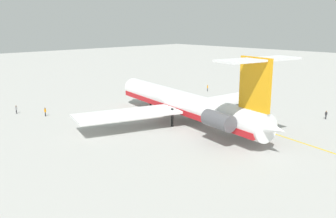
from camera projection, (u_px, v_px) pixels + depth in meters
ground at (181, 113)px, 75.63m from camera, size 351.61×351.61×0.00m
main_jetliner at (188, 104)px, 66.69m from camera, size 45.12×40.17×13.22m
ground_crew_near_nose at (208, 87)px, 98.99m from camera, size 0.40×0.28×1.78m
ground_crew_near_tail at (16, 108)px, 74.59m from camera, size 0.27×0.42×1.69m
ground_crew_portside at (326, 114)px, 70.33m from camera, size 0.37×0.26×1.64m
ground_crew_starboard at (45, 111)px, 72.56m from camera, size 0.27×0.43×1.72m
safety_cone_nose at (181, 93)px, 94.89m from camera, size 0.40×0.40×0.55m
taxiway_centreline at (214, 114)px, 74.53m from camera, size 76.19×17.21×0.01m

